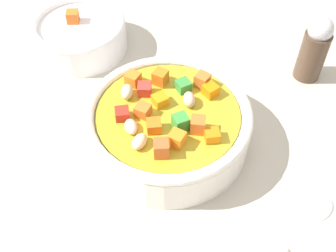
# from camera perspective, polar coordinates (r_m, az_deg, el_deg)

# --- Properties ---
(ground_plane) EXTENTS (1.40, 1.40, 0.02)m
(ground_plane) POSITION_cam_1_polar(r_m,az_deg,el_deg) (0.47, 0.00, -2.76)
(ground_plane) COLOR #BAB2A0
(soup_bowl_main) EXTENTS (0.18, 0.18, 0.06)m
(soup_bowl_main) POSITION_cam_1_polar(r_m,az_deg,el_deg) (0.44, -0.01, 0.24)
(soup_bowl_main) COLOR white
(soup_bowl_main) RESTS_ON ground_plane
(spoon) EXTENTS (0.06, 0.19, 0.01)m
(spoon) POSITION_cam_1_polar(r_m,az_deg,el_deg) (0.41, 16.30, -15.39)
(spoon) COLOR silver
(spoon) RESTS_ON ground_plane
(side_bowl_small) EXTENTS (0.12, 0.12, 0.05)m
(side_bowl_small) POSITION_cam_1_polar(r_m,az_deg,el_deg) (0.57, -12.02, 12.23)
(side_bowl_small) COLOR white
(side_bowl_small) RESTS_ON ground_plane
(pepper_shaker) EXTENTS (0.03, 0.03, 0.09)m
(pepper_shaker) POSITION_cam_1_polar(r_m,az_deg,el_deg) (0.54, 19.67, 9.78)
(pepper_shaker) COLOR #4C3828
(pepper_shaker) RESTS_ON ground_plane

